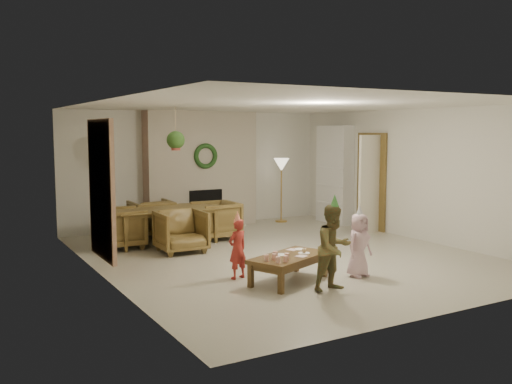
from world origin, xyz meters
TOP-DOWN VIEW (x-y plane):
  - floor at (0.00, 0.00)m, footprint 7.00×7.00m
  - ceiling at (0.00, 0.00)m, footprint 7.00×7.00m
  - wall_back at (0.00, 3.50)m, footprint 7.00×0.00m
  - wall_front at (0.00, -3.50)m, footprint 7.00×0.00m
  - wall_left at (-3.00, 0.00)m, footprint 0.00×7.00m
  - wall_right at (3.00, 0.00)m, footprint 0.00×7.00m
  - fireplace_mass at (0.00, 3.30)m, footprint 2.50×0.40m
  - fireplace_hearth at (0.00, 2.95)m, footprint 1.60×0.30m
  - fireplace_firebox at (0.00, 3.12)m, footprint 0.75×0.12m
  - fireplace_wreath at (0.00, 3.07)m, footprint 0.54×0.10m
  - floor_lamp_base at (1.86, 3.00)m, footprint 0.27×0.27m
  - floor_lamp_post at (1.86, 3.00)m, footprint 0.03×0.03m
  - floor_lamp_shade at (1.86, 3.00)m, footprint 0.35×0.35m
  - bookshelf_carcass at (2.84, 2.30)m, footprint 0.30×1.00m
  - bookshelf_shelf_a at (2.82, 2.30)m, footprint 0.30×0.92m
  - bookshelf_shelf_b at (2.82, 2.30)m, footprint 0.30×0.92m
  - bookshelf_shelf_c at (2.82, 2.30)m, footprint 0.30×0.92m
  - bookshelf_shelf_d at (2.82, 2.30)m, footprint 0.30×0.92m
  - books_row_lower at (2.80, 2.15)m, footprint 0.20×0.40m
  - books_row_mid at (2.80, 2.35)m, footprint 0.20×0.44m
  - books_row_upper at (2.80, 2.20)m, footprint 0.20×0.36m
  - door_frame at (2.96, 1.20)m, footprint 0.05×0.86m
  - door_leaf at (2.58, 0.82)m, footprint 0.77×0.32m
  - curtain_panel at (-2.96, 0.20)m, footprint 0.06×1.20m
  - dining_table at (-1.37, 1.91)m, footprint 1.90×1.10m
  - dining_chair_near at (-1.39, 1.09)m, footprint 0.80×0.82m
  - dining_chair_far at (-1.35, 2.74)m, footprint 0.80×0.82m
  - dining_chair_left at (-2.19, 1.93)m, footprint 0.82×0.80m
  - dining_chair_right at (-0.34, 1.88)m, footprint 0.82×0.80m
  - hanging_plant_cord at (-1.30, 1.50)m, footprint 0.01×0.01m
  - hanging_plant_pot at (-1.30, 1.50)m, footprint 0.16×0.16m
  - hanging_plant_foliage at (-1.30, 1.50)m, footprint 0.32×0.32m
  - coffee_table_top at (-0.83, -1.45)m, footprint 1.35×1.03m
  - coffee_table_apron at (-0.83, -1.45)m, footprint 1.23×0.90m
  - coffee_leg_fl at (-1.24, -1.89)m, footprint 0.09×0.09m
  - coffee_leg_fr at (-0.23, -1.46)m, footprint 0.09×0.09m
  - coffee_leg_bl at (-1.43, -1.43)m, footprint 0.09×0.09m
  - coffee_leg_br at (-0.42, -1.01)m, footprint 0.09×0.09m
  - cup_a at (-1.20, -1.75)m, footprint 0.09×0.09m
  - cup_b at (-1.28, -1.58)m, footprint 0.09×0.09m
  - cup_c at (-1.08, -1.75)m, footprint 0.09×0.09m
  - cup_d at (-1.16, -1.58)m, footprint 0.09×0.09m
  - cup_e at (-0.99, -1.64)m, footprint 0.09×0.09m
  - cup_f at (-1.06, -1.46)m, footprint 0.09×0.09m
  - plate_a at (-0.92, -1.36)m, footprint 0.22×0.22m
  - plate_b at (-0.58, -1.44)m, footprint 0.22×0.22m
  - plate_c at (-0.48, -1.20)m, footprint 0.22×0.22m
  - food_scoop at (-0.58, -1.44)m, footprint 0.09×0.09m
  - napkin_left at (-0.72, -1.58)m, footprint 0.18×0.18m
  - napkin_right at (-0.59, -1.17)m, footprint 0.18×0.18m
  - child_red at (-1.37, -0.94)m, footprint 0.35×0.27m
  - party_hat_red at (-1.37, -0.94)m, footprint 0.13×0.13m
  - child_plaid at (-0.55, -2.08)m, footprint 0.59×0.48m
  - party_hat_plaid at (-0.55, -2.08)m, footprint 0.16×0.16m
  - child_pink at (0.19, -1.70)m, footprint 0.50×0.37m
  - party_hat_pink at (0.19, -1.70)m, footprint 0.12×0.12m

SIDE VIEW (x-z plane):
  - floor at x=0.00m, z-range 0.00..0.00m
  - floor_lamp_base at x=1.86m, z-range 0.00..0.03m
  - fireplace_hearth at x=0.00m, z-range 0.00..0.12m
  - coffee_leg_fl at x=-1.24m, z-range 0.00..0.32m
  - coffee_leg_fr at x=-0.23m, z-range 0.00..0.32m
  - coffee_leg_bl at x=-1.43m, z-range 0.00..0.32m
  - coffee_leg_br at x=-0.42m, z-range 0.00..0.32m
  - coffee_table_apron at x=-0.83m, z-range 0.24..0.32m
  - dining_table at x=-1.37m, z-range 0.00..0.66m
  - coffee_table_top at x=-0.83m, z-range 0.32..0.37m
  - dining_chair_near at x=-1.39m, z-range 0.00..0.73m
  - dining_chair_far at x=-1.35m, z-range 0.00..0.73m
  - dining_chair_left at x=-2.19m, z-range 0.00..0.73m
  - dining_chair_right at x=-0.34m, z-range 0.00..0.73m
  - napkin_left at x=-0.72m, z-range 0.37..0.38m
  - napkin_right at x=-0.59m, z-range 0.37..0.38m
  - plate_a at x=-0.92m, z-range 0.37..0.38m
  - plate_b at x=-0.58m, z-range 0.37..0.38m
  - plate_c at x=-0.48m, z-range 0.37..0.38m
  - food_scoop at x=-0.58m, z-range 0.38..0.45m
  - cup_a at x=-1.20m, z-range 0.37..0.46m
  - cup_b at x=-1.28m, z-range 0.37..0.46m
  - cup_c at x=-1.08m, z-range 0.37..0.46m
  - cup_d at x=-1.16m, z-range 0.37..0.46m
  - cup_e at x=-0.99m, z-range 0.37..0.46m
  - cup_f at x=-1.06m, z-range 0.37..0.46m
  - child_red at x=-1.37m, z-range 0.00..0.85m
  - fireplace_firebox at x=0.00m, z-range 0.07..0.82m
  - bookshelf_shelf_a at x=2.82m, z-range 0.43..0.47m
  - child_pink at x=0.19m, z-range 0.00..0.92m
  - child_plaid at x=-0.55m, z-range 0.00..1.13m
  - books_row_lower at x=2.80m, z-range 0.47..0.71m
  - floor_lamp_post at x=1.86m, z-range 0.02..1.34m
  - bookshelf_shelf_b at x=2.82m, z-range 0.83..0.86m
  - party_hat_red at x=-1.37m, z-range 0.81..0.97m
  - party_hat_pink at x=0.19m, z-range 0.87..1.04m
  - books_row_mid at x=2.80m, z-range 0.87..1.11m
  - door_leaf at x=2.58m, z-range 0.00..2.00m
  - door_frame at x=2.96m, z-range 0.00..2.04m
  - bookshelf_carcass at x=2.84m, z-range 0.00..2.20m
  - party_hat_plaid at x=-0.55m, z-range 1.08..1.27m
  - wall_back at x=0.00m, z-range -2.25..4.75m
  - wall_front at x=0.00m, z-range -2.25..4.75m
  - wall_left at x=-3.00m, z-range -2.25..4.75m
  - wall_right at x=3.00m, z-range -2.25..4.75m
  - fireplace_mass at x=0.00m, z-range 0.00..2.50m
  - bookshelf_shelf_c at x=2.82m, z-range 1.24..1.26m
  - curtain_panel at x=-2.96m, z-range 0.25..2.25m
  - floor_lamp_shade at x=1.86m, z-range 1.17..1.46m
  - books_row_upper at x=2.80m, z-range 1.27..1.49m
  - fireplace_wreath at x=0.00m, z-range 1.28..1.82m
  - bookshelf_shelf_d at x=2.82m, z-range 1.64..1.66m
  - hanging_plant_pot at x=-1.30m, z-range 1.74..1.86m
  - hanging_plant_foliage at x=-1.30m, z-range 1.76..2.08m
  - hanging_plant_cord at x=-1.30m, z-range 1.80..2.50m
  - ceiling at x=0.00m, z-range 2.50..2.50m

